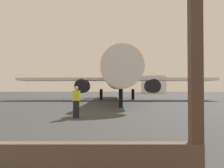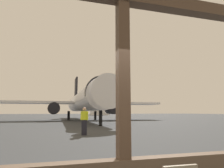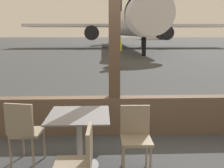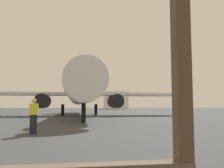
# 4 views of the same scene
# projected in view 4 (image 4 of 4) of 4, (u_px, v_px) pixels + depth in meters

# --- Properties ---
(ground_plane) EXTENTS (220.00, 220.00, 0.00)m
(ground_plane) POSITION_uv_depth(u_px,v_px,m) (59.00, 114.00, 41.80)
(ground_plane) COLOR #383A3D
(airplane) EXTENTS (28.23, 35.47, 10.02)m
(airplane) POSITION_uv_depth(u_px,v_px,m) (80.00, 92.00, 33.95)
(airplane) COLOR silver
(airplane) RESTS_ON ground
(ground_crew_worker) EXTENTS (0.44, 0.41, 1.74)m
(ground_crew_worker) POSITION_uv_depth(u_px,v_px,m) (34.00, 116.00, 11.94)
(ground_crew_worker) COLOR black
(ground_crew_worker) RESTS_ON ground
(fuel_storage_tank) EXTENTS (9.36, 9.36, 6.50)m
(fuel_storage_tank) POSITION_uv_depth(u_px,v_px,m) (116.00, 101.00, 91.46)
(fuel_storage_tank) COLOR white
(fuel_storage_tank) RESTS_ON ground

